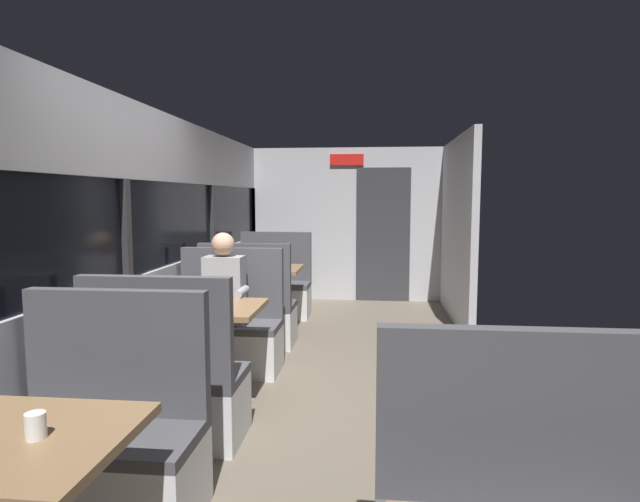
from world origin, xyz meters
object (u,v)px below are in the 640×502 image
(dining_table_mid_window, at_px, (202,318))
(bench_far_window_facing_entry, at_px, (274,291))
(bench_far_window_facing_end, at_px, (249,315))
(coffee_cup_primary, at_px, (36,426))
(bench_mid_window_facing_end, at_px, (168,391))
(dining_table_far_window, at_px, (263,276))
(bench_mid_window_facing_entry, at_px, (228,334))
(bench_near_window_facing_entry, at_px, (104,452))
(seated_passenger, at_px, (226,313))

(dining_table_mid_window, xyz_separation_m, bench_far_window_facing_entry, (0.00, 2.89, -0.31))
(bench_far_window_facing_end, relative_size, coffee_cup_primary, 12.22)
(dining_table_mid_window, xyz_separation_m, bench_mid_window_facing_end, (0.00, -0.70, -0.31))
(dining_table_far_window, distance_m, bench_far_window_facing_entry, 0.77)
(bench_mid_window_facing_end, relative_size, bench_mid_window_facing_entry, 1.00)
(bench_near_window_facing_entry, xyz_separation_m, dining_table_far_window, (0.00, 3.69, 0.31))
(coffee_cup_primary, bearing_deg, bench_far_window_facing_end, 92.32)
(dining_table_mid_window, height_order, bench_far_window_facing_entry, bench_far_window_facing_entry)
(bench_far_window_facing_end, height_order, bench_far_window_facing_entry, same)
(dining_table_far_window, xyz_separation_m, seated_passenger, (0.00, -1.57, -0.10))
(bench_mid_window_facing_end, bearing_deg, bench_far_window_facing_end, 90.00)
(bench_mid_window_facing_end, distance_m, bench_mid_window_facing_entry, 1.40)
(bench_mid_window_facing_entry, bearing_deg, dining_table_far_window, 90.00)
(dining_table_mid_window, distance_m, bench_far_window_facing_entry, 2.91)
(dining_table_mid_window, relative_size, dining_table_far_window, 1.00)
(bench_far_window_facing_entry, bearing_deg, bench_far_window_facing_end, -90.00)
(bench_mid_window_facing_entry, distance_m, dining_table_far_window, 1.53)
(bench_far_window_facing_end, bearing_deg, bench_mid_window_facing_entry, -90.00)
(bench_mid_window_facing_end, height_order, seated_passenger, seated_passenger)
(bench_mid_window_facing_entry, relative_size, seated_passenger, 0.87)
(bench_mid_window_facing_entry, xyz_separation_m, seated_passenger, (0.00, -0.07, 0.21))
(dining_table_mid_window, height_order, bench_far_window_facing_end, bench_far_window_facing_end)
(bench_mid_window_facing_end, bearing_deg, coffee_cup_primary, -84.30)
(dining_table_far_window, relative_size, seated_passenger, 0.71)
(bench_far_window_facing_entry, height_order, coffee_cup_primary, bench_far_window_facing_entry)
(bench_near_window_facing_entry, bearing_deg, dining_table_far_window, 90.00)
(dining_table_far_window, bearing_deg, bench_mid_window_facing_end, -90.00)
(bench_far_window_facing_end, relative_size, bench_far_window_facing_entry, 1.00)
(bench_far_window_facing_entry, bearing_deg, dining_table_mid_window, -90.00)
(coffee_cup_primary, bearing_deg, seated_passenger, 93.03)
(dining_table_mid_window, bearing_deg, bench_near_window_facing_entry, -90.00)
(dining_table_far_window, height_order, seated_passenger, seated_passenger)
(bench_far_window_facing_entry, bearing_deg, bench_near_window_facing_entry, -90.00)
(bench_near_window_facing_entry, bearing_deg, bench_far_window_facing_end, 90.00)
(dining_table_far_window, bearing_deg, coffee_cup_primary, -88.05)
(bench_mid_window_facing_entry, height_order, bench_far_window_facing_end, same)
(bench_mid_window_facing_end, xyz_separation_m, bench_far_window_facing_end, (0.00, 2.20, 0.00))
(bench_near_window_facing_entry, relative_size, bench_mid_window_facing_end, 1.00)
(bench_far_window_facing_end, distance_m, seated_passenger, 0.89)
(seated_passenger, bearing_deg, bench_mid_window_facing_end, -90.00)
(bench_far_window_facing_entry, xyz_separation_m, seated_passenger, (0.00, -2.27, 0.21))
(dining_table_far_window, height_order, bench_far_window_facing_entry, bench_far_window_facing_entry)
(bench_mid_window_facing_entry, height_order, coffee_cup_primary, bench_mid_window_facing_entry)
(bench_mid_window_facing_entry, height_order, seated_passenger, seated_passenger)
(bench_near_window_facing_entry, distance_m, bench_mid_window_facing_end, 0.80)
(bench_mid_window_facing_end, relative_size, coffee_cup_primary, 12.22)
(bench_mid_window_facing_end, height_order, bench_far_window_facing_entry, same)
(bench_near_window_facing_entry, distance_m, seated_passenger, 2.13)
(dining_table_mid_window, distance_m, dining_table_far_window, 2.20)
(dining_table_far_window, relative_size, bench_far_window_facing_entry, 0.82)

